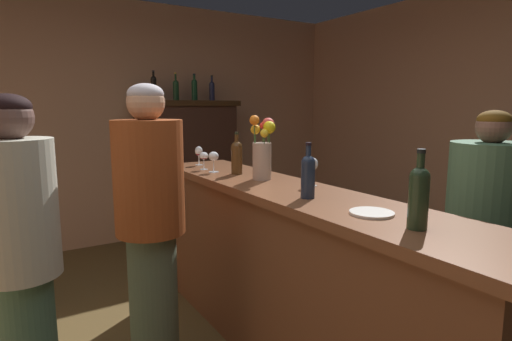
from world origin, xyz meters
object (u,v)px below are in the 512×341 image
Objects in this scene: bar_counter at (290,275)px; display_cabinet at (187,168)px; wine_bottle_pinot at (308,174)px; patron_by_cabinet at (151,220)px; wine_bottle_malbec at (419,194)px; wine_bottle_merlot at (237,156)px; cheese_plate at (372,213)px; wine_glass_spare at (204,157)px; wine_glass_front at (214,157)px; display_bottle_midleft at (176,89)px; wine_glass_mid at (199,152)px; display_bottle_midright at (212,90)px; wine_glass_rear at (313,165)px; patron_in_navy at (21,255)px; display_bottle_left at (154,87)px; display_bottle_center at (194,89)px; flower_arrangement at (263,149)px; bartender at (484,243)px.

display_cabinet is at bearing 80.88° from bar_counter.
wine_bottle_pinot is 0.91m from patron_by_cabinet.
wine_bottle_merlot is at bearing 88.21° from wine_bottle_malbec.
bar_counter is 2.59m from display_cabinet.
wine_glass_spare is at bearing 92.99° from cheese_plate.
display_bottle_midleft reaches higher than wine_glass_front.
wine_bottle_malbec is at bearing -90.13° from wine_glass_mid.
wine_glass_spare is 0.46× the size of display_bottle_midright.
patron_in_navy is (-1.53, 0.17, -0.31)m from wine_glass_rear.
wine_glass_spare reaches higher than bar_counter.
wine_bottle_malbec is at bearing -88.02° from wine_glass_spare.
display_bottle_left is at bearing 88.58° from cheese_plate.
patron_by_cabinet is (-0.61, -0.60, -0.25)m from wine_glass_spare.
display_bottle_center reaches higher than wine_glass_rear.
flower_arrangement is 1.37× the size of display_bottle_midleft.
wine_glass_mid is at bearing -108.57° from display_cabinet.
display_bottle_midleft is (0.13, 2.53, 0.53)m from wine_glass_rear.
bartender reaches higher than wine_glass_rear.
display_cabinet is 5.08× the size of display_bottle_left.
wine_glass_front is 0.52× the size of display_bottle_midright.
bar_counter is 0.67m from wine_glass_rear.
wine_glass_rear reaches higher than wine_glass_spare.
wine_bottle_malbec is 2.34× the size of wine_glass_spare.
patron_by_cabinet is at bearing -109.26° from display_bottle_left.
wine_glass_spare is 0.68× the size of cheese_plate.
display_cabinet is 5.10× the size of wine_bottle_malbec.
wine_glass_mid is at bearing 95.61° from flower_arrangement.
wine_bottle_malbec is 3.51m from display_bottle_center.
flower_arrangement is (0.03, 0.35, 0.72)m from bar_counter.
display_bottle_center is at bearing 68.42° from wine_glass_spare.
display_bottle_left is at bearing 92.65° from wine_glass_rear.
patron_in_navy is (-1.37, 0.17, 0.34)m from bar_counter.
patron_in_navy is at bearing -128.56° from display_bottle_center.
patron_in_navy is at bearing -125.12° from display_bottle_midleft.
display_bottle_center is (0.35, 2.53, 0.54)m from wine_glass_rear.
flower_arrangement is 0.26× the size of patron_in_navy.
display_cabinet is at bearing 73.59° from wine_glass_front.
wine_bottle_pinot is at bearing -94.13° from wine_bottle_merlot.
bartender is (0.76, -0.09, -0.25)m from cheese_plate.
bartender reaches higher than wine_glass_mid.
display_cabinet reaches higher than wine_bottle_pinot.
cheese_plate is at bearing -97.90° from display_cabinet.
display_bottle_midleft is at bearing 83.17° from flower_arrangement.
display_bottle_midright is at bearing -81.55° from bartender.
patron_by_cabinet is (-1.13, -2.20, 0.07)m from display_cabinet.
bar_counter is at bearing -91.02° from display_bottle_left.
wine_glass_rear is at bearing -73.36° from wine_glass_spare.
patron_by_cabinet is at bearing 125.32° from cheese_plate.
display_bottle_center is at bearing 78.50° from bar_counter.
patron_by_cabinet is at bearing -128.61° from wine_glass_mid.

